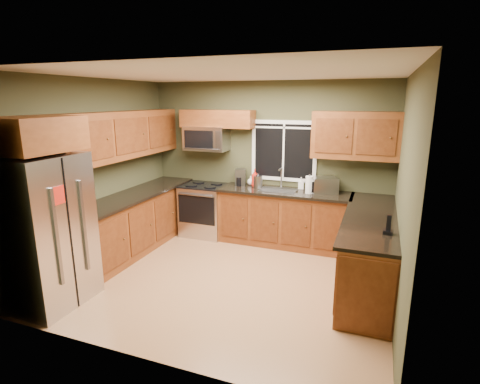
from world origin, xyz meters
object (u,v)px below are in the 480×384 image
Objects in this scene: coffee_maker at (240,178)px; cordless_phone at (388,228)px; paper_towel_roll at (309,185)px; range at (205,209)px; soap_bottle_a at (255,178)px; microwave at (206,138)px; soap_bottle_b at (301,183)px; refrigerator at (46,232)px; toaster_oven at (324,185)px; kettle at (258,181)px; soap_bottle_c at (251,180)px.

coffee_maker is 2.94m from cordless_phone.
range is at bearing 179.39° from paper_towel_roll.
cordless_phone is at bearing -38.58° from soap_bottle_a.
microwave is 2.48× the size of paper_towel_roll.
microwave is at bearing 90.02° from range.
range is 1.79m from soap_bottle_b.
soap_bottle_b is at bearing 51.67° from refrigerator.
microwave is 1.82m from soap_bottle_b.
microwave is 3.55m from cordless_phone.
refrigerator is 2.37× the size of microwave.
kettle is at bearing -175.71° from toaster_oven.
coffee_maker reaches higher than range.
kettle is 1.33× the size of soap_bottle_b.
coffee_maker is 0.19m from soap_bottle_c.
kettle is at bearing -6.83° from microwave.
kettle is (1.00, 0.02, 0.59)m from range.
soap_bottle_b is at bearing 0.48° from soap_bottle_c.
cordless_phone is at bearing -35.47° from coffee_maker.
soap_bottle_b is (-0.39, 0.13, -0.03)m from toaster_oven.
microwave is 1.10m from soap_bottle_a.
microwave reaches higher than soap_bottle_b.
cordless_phone is at bearing -60.19° from toaster_oven.
range is 3.57× the size of kettle.
range is 1.10m from soap_bottle_a.
microwave reaches higher than soap_bottle_a.
kettle is at bearing 142.08° from cordless_phone.
refrigerator reaches higher than soap_bottle_a.
soap_bottle_c is at bearing 25.43° from coffee_maker.
toaster_oven is 1.45m from coffee_maker.
cordless_phone is (1.17, -1.55, -0.07)m from paper_towel_roll.
kettle is 0.86× the size of paper_towel_roll.
range is 3.12× the size of soap_bottle_a.
paper_towel_roll is 0.97m from soap_bottle_a.
soap_bottle_a is at bearing -172.96° from soap_bottle_b.
soap_bottle_a is (-0.96, 0.15, 0.01)m from paper_towel_roll.
refrigerator is 3.34m from soap_bottle_c.
coffee_maker is 0.39m from kettle.
refrigerator is 2.89m from range.
paper_towel_roll reaches higher than soap_bottle_c.
soap_bottle_b is 0.89× the size of cordless_phone.
kettle is 2.57m from cordless_phone.
refrigerator reaches higher than kettle.
soap_bottle_a is (1.59, 2.90, 0.19)m from refrigerator.
kettle is at bearing -45.93° from soap_bottle_c.
soap_bottle_b is (0.78, 0.10, -0.05)m from soap_bottle_a.
cordless_phone is (1.35, -1.80, -0.03)m from soap_bottle_b.
soap_bottle_c is (-0.88, -0.01, -0.02)m from soap_bottle_b.
refrigerator is 9.15× the size of soap_bottle_b.
paper_towel_roll reaches higher than cordless_phone.
soap_bottle_b is (1.68, 0.23, 0.57)m from range.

